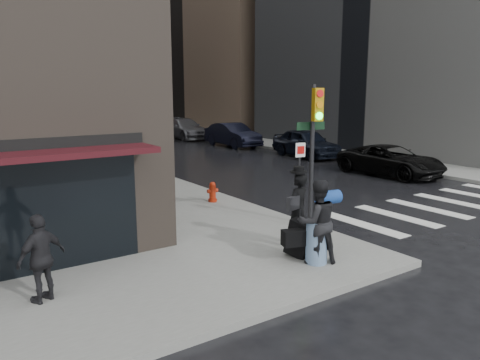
% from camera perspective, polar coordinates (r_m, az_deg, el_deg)
% --- Properties ---
extents(ground, '(140.00, 140.00, 0.00)m').
position_cam_1_polar(ground, '(11.10, 6.52, -9.49)').
color(ground, black).
rests_on(ground, ground).
extents(sidewalk_left, '(4.00, 50.00, 0.15)m').
position_cam_1_polar(sidewalk_left, '(35.67, -23.28, 4.03)').
color(sidewalk_left, slate).
rests_on(sidewalk_left, ground).
extents(sidewalk_right, '(3.00, 50.00, 0.15)m').
position_cam_1_polar(sidewalk_right, '(40.50, -4.19, 5.63)').
color(sidewalk_right, slate).
rests_on(sidewalk_right, ground).
extents(crosswalk, '(8.50, 3.00, 0.01)m').
position_cam_1_polar(crosswalk, '(17.29, 23.38, -2.82)').
color(crosswalk, silver).
rests_on(crosswalk, ground).
extents(bldg_right_far, '(22.00, 20.00, 25.00)m').
position_cam_1_polar(bldg_right_far, '(74.06, -8.33, 17.62)').
color(bldg_right_far, slate).
rests_on(bldg_right_far, ground).
extents(bldg_distant, '(40.00, 12.00, 32.00)m').
position_cam_1_polar(bldg_distant, '(87.60, -27.14, 17.84)').
color(bldg_distant, slate).
rests_on(bldg_distant, ground).
extents(man_overcoat, '(1.02, 1.22, 1.99)m').
position_cam_1_polar(man_overcoat, '(11.06, 7.08, -4.21)').
color(man_overcoat, black).
rests_on(man_overcoat, ground).
extents(man_jeans, '(1.29, 1.00, 1.85)m').
position_cam_1_polar(man_jeans, '(10.21, 9.33, -5.04)').
color(man_jeans, black).
rests_on(man_jeans, ground).
extents(man_greycoat, '(1.02, 0.74, 1.61)m').
position_cam_1_polar(man_greycoat, '(9.04, -23.04, -8.75)').
color(man_greycoat, black).
rests_on(man_greycoat, ground).
extents(traffic_light, '(0.95, 0.53, 3.85)m').
position_cam_1_polar(traffic_light, '(12.75, 8.89, 5.32)').
color(traffic_light, black).
rests_on(traffic_light, ground).
extents(fire_hydrant, '(0.38, 0.30, 0.68)m').
position_cam_1_polar(fire_hydrant, '(15.72, -3.37, -1.56)').
color(fire_hydrant, maroon).
rests_on(fire_hydrant, ground).
extents(parked_car_0, '(2.53, 5.03, 1.37)m').
position_cam_1_polar(parked_car_0, '(22.32, 17.90, 2.28)').
color(parked_car_0, black).
rests_on(parked_car_0, ground).
extents(parked_car_1, '(2.31, 4.92, 1.63)m').
position_cam_1_polar(parked_car_1, '(27.31, 8.06, 4.49)').
color(parked_car_1, black).
rests_on(parked_car_1, ground).
extents(parked_car_2, '(1.70, 4.85, 1.60)m').
position_cam_1_polar(parked_car_2, '(32.01, -0.91, 5.52)').
color(parked_car_2, black).
rests_on(parked_car_2, ground).
extents(parked_car_3, '(2.34, 5.56, 1.60)m').
position_cam_1_polar(parked_car_3, '(37.50, -6.86, 6.26)').
color(parked_car_3, '#535358').
rests_on(parked_car_3, ground).
extents(parked_car_4, '(1.65, 3.91, 1.32)m').
position_cam_1_polar(parked_car_4, '(43.61, -10.31, 6.64)').
color(parked_car_4, '#3C0C0E').
rests_on(parked_car_4, ground).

